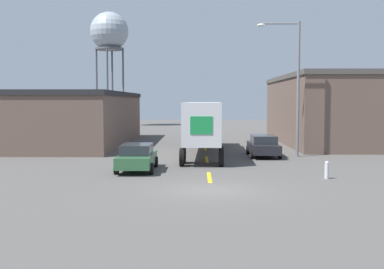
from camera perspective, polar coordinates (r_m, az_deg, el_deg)
name	(u,v)px	position (r m, az deg, el deg)	size (l,w,h in m)	color
ground_plane	(211,190)	(21.19, 2.28, -6.60)	(160.00, 160.00, 0.00)	#4C4947
road_centerline	(207,159)	(32.12, 1.77, -2.97)	(0.20, 18.47, 0.01)	gold
warehouse_left	(65,118)	(45.03, -14.80, 1.90)	(11.23, 20.78, 4.70)	brown
warehouse_right	(335,109)	(46.21, 16.58, 2.86)	(9.96, 19.32, 6.22)	brown
semi_truck	(204,122)	(35.50, 1.40, 1.51)	(3.05, 15.60, 3.80)	navy
parked_car_right_mid	(263,146)	(34.10, 8.46, -1.30)	(2.07, 4.66, 1.50)	black
parked_car_left_near	(137,157)	(27.12, -6.54, -2.64)	(2.07, 4.66, 1.50)	#2D5B38
water_tower	(109,33)	(77.03, -9.77, 11.81)	(5.91, 5.91, 17.64)	#47474C
street_lamp	(294,79)	(34.34, 11.95, 6.42)	(2.99, 0.32, 9.38)	slate
fire_hydrant	(327,170)	(25.09, 15.69, -4.07)	(0.22, 0.22, 0.89)	silver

